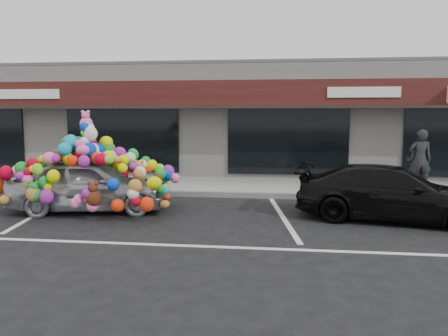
# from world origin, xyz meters

# --- Properties ---
(ground) EXTENTS (90.00, 90.00, 0.00)m
(ground) POSITION_xyz_m (0.00, 0.00, 0.00)
(ground) COLOR black
(ground) RESTS_ON ground
(shop_building) EXTENTS (24.00, 7.20, 4.31)m
(shop_building) POSITION_xyz_m (0.00, 8.44, 2.16)
(shop_building) COLOR silver
(shop_building) RESTS_ON ground
(sidewalk) EXTENTS (26.00, 3.00, 0.15)m
(sidewalk) POSITION_xyz_m (0.00, 4.00, 0.07)
(sidewalk) COLOR #969691
(sidewalk) RESTS_ON ground
(kerb) EXTENTS (26.00, 0.18, 0.16)m
(kerb) POSITION_xyz_m (0.00, 2.50, 0.07)
(kerb) COLOR slate
(kerb) RESTS_ON ground
(parking_stripe_left) EXTENTS (0.73, 4.37, 0.01)m
(parking_stripe_left) POSITION_xyz_m (-3.20, 0.20, 0.00)
(parking_stripe_left) COLOR silver
(parking_stripe_left) RESTS_ON ground
(parking_stripe_mid) EXTENTS (0.73, 4.37, 0.01)m
(parking_stripe_mid) POSITION_xyz_m (2.80, 0.20, 0.00)
(parking_stripe_mid) COLOR silver
(parking_stripe_mid) RESTS_ON ground
(lane_line) EXTENTS (14.00, 0.12, 0.01)m
(lane_line) POSITION_xyz_m (2.00, -2.30, 0.00)
(lane_line) COLOR silver
(lane_line) RESTS_ON ground
(toy_car) EXTENTS (2.84, 4.41, 2.43)m
(toy_car) POSITION_xyz_m (-2.00, 0.27, 0.82)
(toy_car) COLOR #979AA0
(toy_car) RESTS_ON ground
(black_sedan) EXTENTS (2.56, 4.58, 1.25)m
(black_sedan) POSITION_xyz_m (5.27, 0.25, 0.63)
(black_sedan) COLOR black
(black_sedan) RESTS_ON ground
(pedestrian_a) EXTENTS (0.68, 0.46, 1.81)m
(pedestrian_a) POSITION_xyz_m (6.95, 3.78, 1.06)
(pedestrian_a) COLOR black
(pedestrian_a) RESTS_ON sidewalk
(pedestrian_b) EXTENTS (0.98, 0.92, 1.61)m
(pedestrian_b) POSITION_xyz_m (6.99, 4.01, 0.95)
(pedestrian_b) COLOR black
(pedestrian_b) RESTS_ON sidewalk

